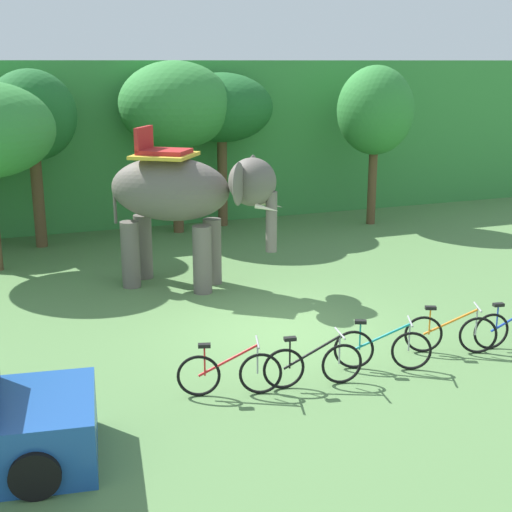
# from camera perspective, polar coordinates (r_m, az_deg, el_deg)

# --- Properties ---
(ground_plane) EXTENTS (80.00, 80.00, 0.00)m
(ground_plane) POSITION_cam_1_polar(r_m,az_deg,el_deg) (14.46, 2.00, -5.90)
(ground_plane) COLOR #567F47
(foliage_hedge) EXTENTS (36.00, 6.00, 5.26)m
(foliage_hedge) POSITION_cam_1_polar(r_m,az_deg,el_deg) (26.14, -9.25, 9.44)
(foliage_hedge) COLOR #3D8E42
(foliage_hedge) RESTS_ON ground
(tree_right) EXTENTS (2.50, 2.50, 5.05)m
(tree_right) POSITION_cam_1_polar(r_m,az_deg,el_deg) (21.16, -17.55, 10.59)
(tree_right) COLOR brown
(tree_right) RESTS_ON ground
(tree_center_right) EXTENTS (3.44, 3.44, 5.27)m
(tree_center_right) POSITION_cam_1_polar(r_m,az_deg,el_deg) (22.15, -6.50, 11.85)
(tree_center_right) COLOR brown
(tree_center_right) RESTS_ON ground
(tree_far_left) EXTENTS (3.26, 3.26, 4.90)m
(tree_far_left) POSITION_cam_1_polar(r_m,az_deg,el_deg) (23.01, -2.78, 11.73)
(tree_far_left) COLOR brown
(tree_far_left) RESTS_ON ground
(tree_left) EXTENTS (2.46, 2.46, 5.13)m
(tree_left) POSITION_cam_1_polar(r_m,az_deg,el_deg) (23.54, 9.54, 11.37)
(tree_left) COLOR brown
(tree_left) RESTS_ON ground
(elephant) EXTENTS (3.96, 3.37, 3.78)m
(elephant) POSITION_cam_1_polar(r_m,az_deg,el_deg) (16.73, -5.83, 4.82)
(elephant) COLOR #665E56
(elephant) RESTS_ON ground
(bike_red) EXTENTS (1.66, 0.63, 0.92)m
(bike_red) POSITION_cam_1_polar(r_m,az_deg,el_deg) (11.62, -2.14, -9.35)
(bike_red) COLOR black
(bike_red) RESTS_ON ground
(bike_black) EXTENTS (1.70, 0.52, 0.92)m
(bike_black) POSITION_cam_1_polar(r_m,az_deg,el_deg) (11.95, 4.58, -8.67)
(bike_black) COLOR black
(bike_black) RESTS_ON ground
(bike_teal) EXTENTS (1.58, 0.80, 0.92)m
(bike_teal) POSITION_cam_1_polar(r_m,az_deg,el_deg) (12.73, 10.09, -7.32)
(bike_teal) COLOR black
(bike_teal) RESTS_ON ground
(bike_orange) EXTENTS (1.59, 0.79, 0.92)m
(bike_orange) POSITION_cam_1_polar(r_m,az_deg,el_deg) (13.69, 15.33, -5.99)
(bike_orange) COLOR black
(bike_orange) RESTS_ON ground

